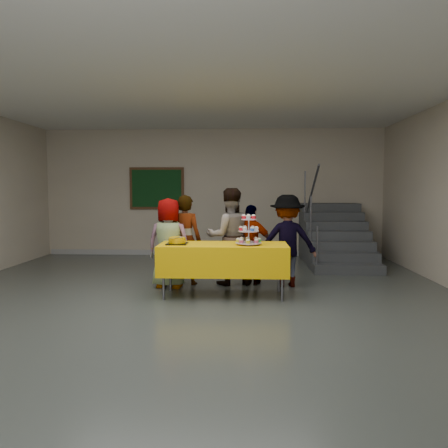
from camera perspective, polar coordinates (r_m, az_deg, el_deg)
The scene contains 11 objects.
room_shell at distance 5.48m, azimuth -5.28°, elevation 10.39°, with size 10.00×10.04×3.02m.
bake_table at distance 6.45m, azimuth -0.08°, elevation -4.52°, with size 1.88×0.78×0.77m.
cupcake_stand at distance 6.32m, azimuth 3.24°, elevation -1.19°, with size 0.38×0.38×0.44m.
bear_cake at distance 6.43m, azimuth -6.15°, elevation -2.11°, with size 0.32×0.36×0.12m.
schoolchild_a at distance 7.03m, azimuth -7.22°, elevation -2.48°, with size 0.70×0.46×1.44m, color slate.
schoolchild_b at distance 7.25m, azimuth -5.07°, elevation -2.05°, with size 0.54×0.36×1.48m, color slate.
schoolchild_c at distance 7.20m, azimuth 0.74°, elevation -1.63°, with size 0.78×0.60×1.60m, color slate.
schoolchild_d at distance 7.21m, azimuth 3.59°, elevation -2.74°, with size 0.77×0.32×1.32m, color slate.
schoolchild_e at distance 7.14m, azimuth 8.25°, elevation -2.16°, with size 0.96×0.55×1.49m, color slate.
staircase at distance 9.77m, azimuth 14.14°, elevation -1.99°, with size 1.30×2.40×2.04m.
noticeboard at distance 10.55m, azimuth -8.78°, elevation 4.61°, with size 1.30×0.05×1.00m.
Camera 1 is at (0.74, -5.38, 1.56)m, focal length 35.00 mm.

